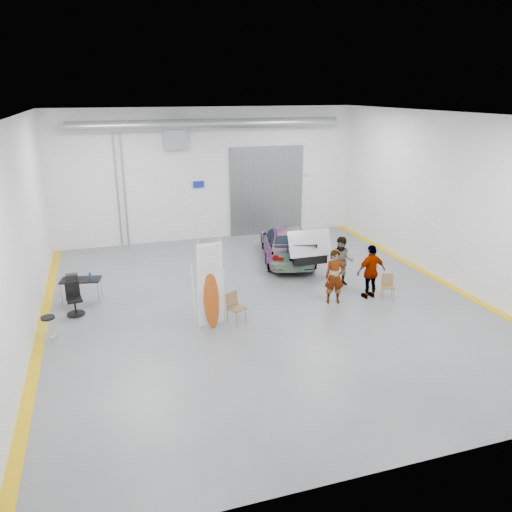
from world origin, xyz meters
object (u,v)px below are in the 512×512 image
object	(u,v)px
person_a	(335,277)
office_chair	(75,301)
person_c	(371,272)
shop_stool	(49,330)
folding_chair_near	(237,314)
sedan_car	(287,243)
person_b	(342,261)
surfboard_display	(210,292)
work_table	(78,279)
folding_chair_far	(387,291)

from	to	relation	value
person_a	office_chair	distance (m)	8.30
person_c	shop_stool	distance (m)	10.12
folding_chair_near	office_chair	xyz separation A→B (m)	(-4.65, 2.14, 0.16)
folding_chair_near	sedan_car	bearing A→B (deg)	25.43
person_b	office_chair	distance (m)	9.10
surfboard_display	shop_stool	distance (m)	4.55
work_table	office_chair	xyz separation A→B (m)	(-0.12, -0.95, -0.35)
surfboard_display	work_table	bearing A→B (deg)	131.73
shop_stool	person_c	bearing A→B (deg)	0.82
person_a	folding_chair_far	bearing A→B (deg)	6.71
person_b	person_c	xyz separation A→B (m)	(0.40, -1.35, 0.04)
shop_stool	work_table	world-z (taller)	work_table
person_a	folding_chair_far	distance (m)	1.98
folding_chair_far	office_chair	world-z (taller)	office_chair
person_c	folding_chair_near	distance (m)	4.90
surfboard_display	folding_chair_far	size ratio (longest dim) A/B	3.32
person_a	shop_stool	bearing A→B (deg)	-164.21
sedan_car	person_a	xyz separation A→B (m)	(-0.11, -4.63, 0.20)
surfboard_display	office_chair	size ratio (longest dim) A/B	2.69
person_a	sedan_car	bearing A→B (deg)	103.63
person_c	shop_stool	size ratio (longest dim) A/B	2.37
office_chair	shop_stool	bearing A→B (deg)	-118.65
folding_chair_near	person_b	bearing A→B (deg)	-6.64
folding_chair_far	person_a	bearing A→B (deg)	-167.17
person_b	folding_chair_far	world-z (taller)	person_b
person_b	surfboard_display	world-z (taller)	surfboard_display
shop_stool	work_table	bearing A→B (deg)	74.48
person_a	person_c	xyz separation A→B (m)	(1.35, 0.02, 0.03)
person_b	sedan_car	bearing A→B (deg)	135.52
surfboard_display	office_chair	distance (m)	4.47
sedan_car	person_b	size ratio (longest dim) A/B	2.72
person_c	person_b	bearing A→B (deg)	-78.56
sedan_car	surfboard_display	size ratio (longest dim) A/B	1.76
folding_chair_far	shop_stool	bearing A→B (deg)	-159.68
work_table	folding_chair_far	bearing A→B (deg)	-16.03
person_a	folding_chair_near	bearing A→B (deg)	-156.54
sedan_car	surfboard_display	world-z (taller)	surfboard_display
person_a	person_b	bearing A→B (deg)	70.12
person_b	person_a	bearing A→B (deg)	-93.82
person_a	surfboard_display	xyz separation A→B (m)	(-4.29, -0.57, 0.22)
person_a	surfboard_display	bearing A→B (deg)	-157.45
shop_stool	work_table	distance (m)	2.83
person_b	work_table	world-z (taller)	person_b
person_c	folding_chair_far	distance (m)	0.89
person_b	work_table	bearing A→B (deg)	-156.61
folding_chair_near	folding_chair_far	bearing A→B (deg)	-27.02
person_b	shop_stool	xyz separation A→B (m)	(-9.71, -1.50, -0.50)
sedan_car	office_chair	world-z (taller)	sedan_car
sedan_car	folding_chair_far	distance (m)	5.22
surfboard_display	work_table	world-z (taller)	surfboard_display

